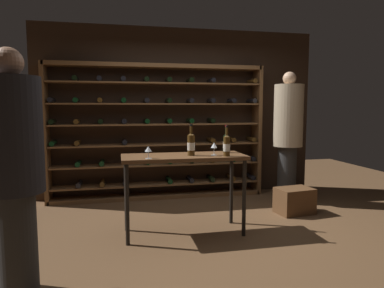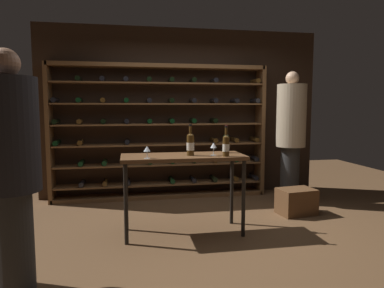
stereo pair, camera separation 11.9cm
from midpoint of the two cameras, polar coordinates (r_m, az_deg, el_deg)
name	(u,v)px [view 1 (the left image)]	position (r m, az deg, el deg)	size (l,w,h in m)	color
ground_plane	(207,230)	(4.25, 1.66, -13.98)	(9.70, 9.70, 0.00)	brown
back_wall	(180,113)	(5.81, -2.64, 5.15)	(4.60, 0.10, 2.73)	#332319
wine_rack	(158,132)	(5.56, -6.16, 1.92)	(3.41, 0.32, 2.12)	brown
tasting_table	(184,164)	(3.96, -2.22, -3.32)	(1.40, 0.55, 0.91)	brown
person_bystander_red_print	(288,131)	(5.47, 14.85, 2.14)	(0.44, 0.44, 1.98)	#292929
person_guest_plum_blouse	(13,162)	(2.98, -28.27, -2.61)	(0.44, 0.44, 1.89)	#2C2C2C
wine_crate	(294,201)	(5.03, 15.77, -8.93)	(0.48, 0.34, 0.35)	brown
wine_bottle_amber_reserve	(191,144)	(3.91, -1.02, -0.01)	(0.09, 0.09, 0.35)	#4C3314
wine_bottle_gold_foil	(226,143)	(4.19, 4.81, 0.19)	(0.08, 0.08, 0.33)	black
wine_bottle_green_slim	(227,145)	(3.87, 4.83, -0.20)	(0.08, 0.08, 0.34)	#4C3314
wine_glass_stemmed_left	(214,146)	(3.92, 2.78, -0.32)	(0.07, 0.07, 0.15)	silver
wine_glass_stemmed_right	(148,150)	(3.70, -8.09, -0.92)	(0.08, 0.08, 0.13)	silver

